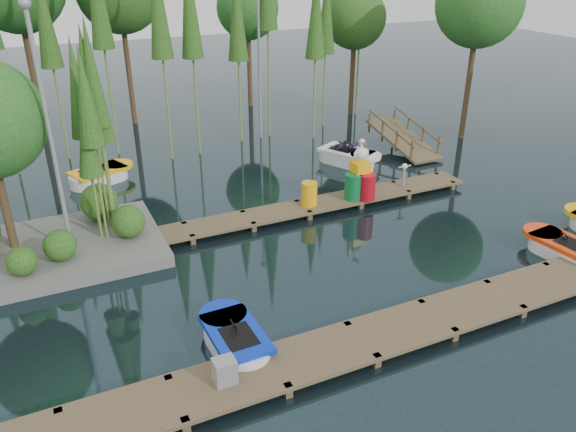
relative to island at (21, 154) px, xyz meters
name	(u,v)px	position (x,y,z in m)	size (l,w,h in m)	color
ground_plane	(280,259)	(6.30, -3.29, -3.18)	(90.00, 90.00, 0.00)	#1C2F35
near_dock	(362,341)	(6.30, -7.79, -2.95)	(18.00, 1.50, 0.50)	brown
far_dock	(276,213)	(7.30, -0.79, -2.95)	(15.00, 1.20, 0.50)	brown
island	(21,154)	(0.00, 0.00, 0.00)	(6.20, 4.20, 6.75)	slate
tree_screen	(118,9)	(4.26, 7.31, 2.93)	(34.42, 18.53, 10.31)	#47341E
lamp_island	(47,119)	(0.80, -0.79, 1.08)	(0.30, 0.30, 7.25)	gray
lamp_rear	(259,46)	(10.30, 7.71, 1.08)	(0.30, 0.30, 7.25)	gray
ramp	(403,138)	(15.30, 3.21, -2.60)	(1.50, 3.94, 1.49)	brown
boat_blue	(235,340)	(3.70, -6.56, -2.94)	(1.19, 2.53, 0.85)	white
boat_red	(564,249)	(13.96, -6.71, -2.94)	(1.38, 2.62, 0.85)	white
boat_yellow_far	(100,176)	(2.44, 5.14, -2.91)	(2.87, 2.06, 1.31)	white
boat_white_far	(348,157)	(12.24, 2.84, -2.88)	(2.39, 3.11, 1.34)	white
utility_cabinet	(225,371)	(3.03, -7.79, -2.61)	(0.45, 0.38, 0.55)	gray
yellow_barrel	(309,194)	(8.54, -0.79, -2.48)	(0.54, 0.54, 0.81)	#FFB30D
drum_cluster	(361,180)	(10.51, -0.95, -2.26)	(1.23, 1.13, 2.13)	#0B682F
seagull_post	(404,171)	(12.45, -0.79, -2.29)	(0.55, 0.30, 0.88)	gray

